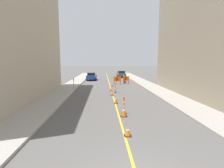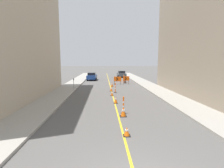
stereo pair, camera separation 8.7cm
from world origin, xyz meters
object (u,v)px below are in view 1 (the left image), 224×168
at_px(traffic_cone_fifth, 111,89).
at_px(traffic_cone_farthest, 112,85).
at_px(traffic_cone_second, 124,112).
at_px(traffic_cone_nearest, 128,131).
at_px(parked_car_curb_mid, 121,74).
at_px(delineator_post_rear, 115,88).
at_px(traffic_cone_third, 116,100).
at_px(arrow_barricade_secondary, 126,79).
at_px(parked_car_curb_near, 92,76).
at_px(parking_meter_near_curb, 74,81).
at_px(traffic_cone_fourth, 112,93).
at_px(delineator_post_front, 124,106).
at_px(arrow_barricade_primary, 117,79).

xyz_separation_m(traffic_cone_fifth, traffic_cone_farthest, (0.31, 4.07, 0.05)).
distance_m(traffic_cone_second, traffic_cone_farthest, 14.68).
xyz_separation_m(traffic_cone_nearest, parked_car_curb_mid, (3.22, 34.33, 0.56)).
height_order(traffic_cone_nearest, delineator_post_rear, delineator_post_rear).
bearing_deg(delineator_post_rear, traffic_cone_third, -93.38).
distance_m(traffic_cone_second, arrow_barricade_secondary, 17.63).
bearing_deg(parked_car_curb_near, parking_meter_near_curb, -95.58).
height_order(traffic_cone_nearest, traffic_cone_third, traffic_cone_third).
distance_m(traffic_cone_fourth, traffic_cone_farthest, 7.11).
bearing_deg(delineator_post_rear, delineator_post_front, -89.96).
distance_m(traffic_cone_third, parked_car_curb_mid, 27.36).
xyz_separation_m(traffic_cone_fourth, traffic_cone_fifth, (0.04, 3.02, 0.02)).
bearing_deg(delineator_post_rear, traffic_cone_nearest, -91.14).
bearing_deg(traffic_cone_fourth, arrow_barricade_secondary, 73.71).
height_order(traffic_cone_fifth, parking_meter_near_curb, parking_meter_near_curb).
bearing_deg(traffic_cone_fifth, parked_car_curb_near, 103.85).
bearing_deg(traffic_cone_fourth, delineator_post_front, -85.80).
height_order(traffic_cone_fourth, delineator_post_rear, delineator_post_rear).
xyz_separation_m(traffic_cone_second, parked_car_curb_near, (-3.83, 24.54, 0.46)).
xyz_separation_m(delineator_post_front, delineator_post_rear, (-0.01, 8.95, -0.03)).
xyz_separation_m(traffic_cone_fourth, delineator_post_rear, (0.50, 2.00, 0.29)).
relative_size(traffic_cone_third, delineator_post_front, 0.52).
distance_m(delineator_post_rear, parked_car_curb_near, 15.46).
relative_size(traffic_cone_fourth, parked_car_curb_mid, 0.12).
bearing_deg(delineator_post_rear, traffic_cone_fourth, -104.17).
bearing_deg(delineator_post_front, traffic_cone_fourth, 94.20).
relative_size(traffic_cone_nearest, traffic_cone_third, 0.72).
xyz_separation_m(traffic_cone_nearest, traffic_cone_fourth, (-0.25, 10.84, 0.01)).
bearing_deg(traffic_cone_farthest, delineator_post_rear, -88.24).
bearing_deg(traffic_cone_nearest, parked_car_curb_mid, 84.64).
distance_m(traffic_cone_second, parked_car_curb_near, 24.84).
bearing_deg(parked_car_curb_mid, delineator_post_front, -98.67).
distance_m(arrow_barricade_primary, parked_car_curb_mid, 14.11).
bearing_deg(traffic_cone_farthest, delineator_post_front, -89.34).
xyz_separation_m(traffic_cone_second, traffic_cone_fourth, (-0.43, 7.58, -0.09)).
xyz_separation_m(traffic_cone_second, arrow_barricade_secondary, (2.45, 17.45, 0.61)).
relative_size(delineator_post_front, arrow_barricade_secondary, 0.95).
bearing_deg(traffic_cone_third, traffic_cone_fourth, 92.64).
bearing_deg(parked_car_curb_near, traffic_cone_second, -79.11).
xyz_separation_m(arrow_barricade_primary, parking_meter_near_curb, (-6.45, -5.03, 0.24)).
bearing_deg(traffic_cone_nearest, traffic_cone_third, 90.63).
distance_m(traffic_cone_nearest, parked_car_curb_near, 28.04).
xyz_separation_m(traffic_cone_third, arrow_barricade_secondary, (2.71, 13.53, 0.62)).
bearing_deg(arrow_barricade_secondary, parked_car_curb_mid, 86.20).
bearing_deg(arrow_barricade_secondary, traffic_cone_second, -99.32).
relative_size(traffic_cone_nearest, parking_meter_near_curb, 0.35).
bearing_deg(traffic_cone_nearest, arrow_barricade_primary, 86.80).
distance_m(delineator_post_rear, parked_car_curb_mid, 21.69).
xyz_separation_m(delineator_post_front, arrow_barricade_secondary, (2.37, 16.82, 0.38)).
bearing_deg(parking_meter_near_curb, traffic_cone_third, -57.41).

